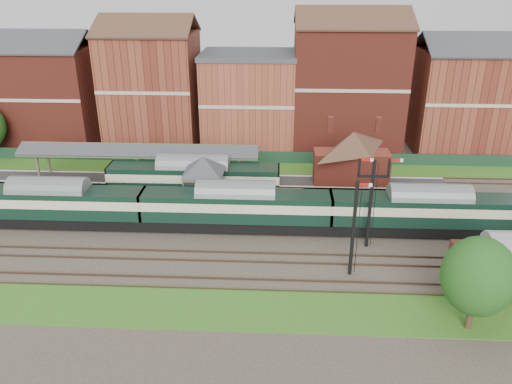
{
  "coord_description": "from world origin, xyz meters",
  "views": [
    {
      "loc": [
        4.17,
        -41.07,
        21.97
      ],
      "look_at": [
        2.09,
        2.0,
        3.0
      ],
      "focal_mm": 35.0,
      "sensor_mm": 36.0,
      "label": 1
    }
  ],
  "objects_px": {
    "platform_railcar": "(194,179)",
    "goods_van_a": "(497,267)",
    "dmu_train": "(236,207)",
    "semaphore_bracket": "(371,198)",
    "signal_box": "(204,184)"
  },
  "relations": [
    {
      "from": "platform_railcar",
      "to": "goods_van_a",
      "type": "height_order",
      "value": "platform_railcar"
    },
    {
      "from": "dmu_train",
      "to": "goods_van_a",
      "type": "relative_size",
      "value": 8.09
    },
    {
      "from": "goods_van_a",
      "to": "semaphore_bracket",
      "type": "bearing_deg",
      "value": 141.97
    },
    {
      "from": "dmu_train",
      "to": "goods_van_a",
      "type": "xyz_separation_m",
      "value": [
        19.99,
        -9.0,
        -0.14
      ]
    },
    {
      "from": "dmu_train",
      "to": "platform_railcar",
      "type": "distance_m",
      "value": 8.16
    },
    {
      "from": "signal_box",
      "to": "platform_railcar",
      "type": "xyz_separation_m",
      "value": [
        -1.58,
        3.25,
        -0.8
      ]
    },
    {
      "from": "signal_box",
      "to": "platform_railcar",
      "type": "height_order",
      "value": "signal_box"
    },
    {
      "from": "signal_box",
      "to": "goods_van_a",
      "type": "height_order",
      "value": "signal_box"
    },
    {
      "from": "signal_box",
      "to": "semaphore_bracket",
      "type": "height_order",
      "value": "semaphore_bracket"
    },
    {
      "from": "semaphore_bracket",
      "to": "goods_van_a",
      "type": "height_order",
      "value": "semaphore_bracket"
    },
    {
      "from": "signal_box",
      "to": "dmu_train",
      "type": "relative_size",
      "value": 0.12
    },
    {
      "from": "semaphore_bracket",
      "to": "goods_van_a",
      "type": "relative_size",
      "value": 1.28
    },
    {
      "from": "signal_box",
      "to": "platform_railcar",
      "type": "relative_size",
      "value": 0.34
    },
    {
      "from": "signal_box",
      "to": "goods_van_a",
      "type": "xyz_separation_m",
      "value": [
        23.35,
        -12.25,
        -0.99
      ]
    },
    {
      "from": "dmu_train",
      "to": "signal_box",
      "type": "bearing_deg",
      "value": 135.91
    }
  ]
}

